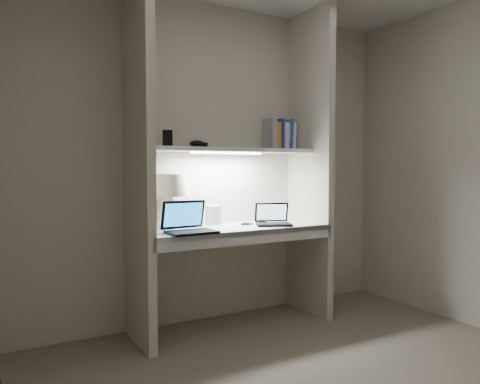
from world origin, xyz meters
TOP-DOWN VIEW (x-y plane):
  - back_wall at (0.00, 1.50)m, footprint 3.20×0.01m
  - alcove_panel_left at (-0.73, 1.23)m, footprint 0.06×0.55m
  - alcove_panel_right at (0.73, 1.23)m, footprint 0.06×0.55m
  - desk at (0.00, 1.23)m, footprint 1.40×0.55m
  - desk_apron at (0.00, 0.96)m, footprint 1.46×0.03m
  - shelf at (0.00, 1.32)m, footprint 1.40×0.36m
  - strip_light at (0.00, 1.32)m, footprint 0.60×0.04m
  - table_lamp at (-0.43, 1.38)m, footprint 0.27×0.27m
  - laptop_main at (-0.43, 1.08)m, footprint 0.33×0.29m
  - laptop_netbook at (0.31, 1.14)m, footprint 0.33×0.32m
  - speaker at (-0.09, 1.37)m, footprint 0.13×0.11m
  - mouse at (0.26, 1.23)m, footprint 0.10×0.07m
  - cable_coil at (0.15, 1.27)m, footprint 0.11×0.11m
  - sticky_note at (-0.42, 1.21)m, footprint 0.08×0.08m
  - book_row at (0.56, 1.43)m, footprint 0.24×0.17m
  - shelf_box at (-0.48, 1.34)m, footprint 0.08×0.07m
  - shelf_gadget at (-0.24, 1.33)m, footprint 0.13×0.10m

SIDE VIEW (x-z plane):
  - desk_apron at x=0.00m, z-range 0.67..0.77m
  - desk at x=0.00m, z-range 0.73..0.77m
  - sticky_note at x=-0.42m, z-range 0.77..0.77m
  - cable_coil at x=0.15m, z-range 0.77..0.78m
  - mouse at x=0.26m, z-range 0.77..0.81m
  - laptop_netbook at x=0.31m, z-range 0.73..0.89m
  - laptop_main at x=-0.43m, z-range 0.71..0.93m
  - speaker at x=-0.09m, z-range 0.77..0.92m
  - table_lamp at x=-0.43m, z-range 0.84..1.24m
  - back_wall at x=0.00m, z-range 0.00..2.50m
  - alcove_panel_left at x=-0.73m, z-range 0.00..2.50m
  - alcove_panel_right at x=0.73m, z-range 0.00..2.50m
  - strip_light at x=0.00m, z-range 1.32..1.34m
  - shelf at x=0.00m, z-range 1.34..1.36m
  - shelf_gadget at x=-0.24m, z-range 1.37..1.42m
  - shelf_box at x=-0.48m, z-range 1.36..1.49m
  - book_row at x=0.56m, z-range 1.36..1.62m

